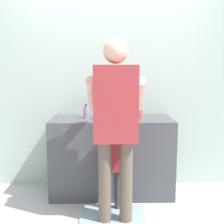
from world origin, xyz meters
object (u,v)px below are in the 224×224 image
Objects in this scene: soap_bottle at (86,112)px; toothbrush_cup at (140,114)px; adult_parent at (116,115)px; child_toddler at (112,158)px.

toothbrush_cup is at bearing -1.90° from soap_bottle.
toothbrush_cup is 0.74m from adult_parent.
child_toddler is at bearing -56.86° from soap_bottle.
adult_parent is (-0.30, -0.67, 0.09)m from toothbrush_cup.
toothbrush_cup is 0.12× the size of adult_parent.
soap_bottle is (-0.62, 0.02, 0.01)m from toothbrush_cup.
child_toddler is at bearing 95.69° from adult_parent.
soap_bottle is 0.10× the size of adult_parent.
child_toddler is at bearing -127.06° from toothbrush_cup.
toothbrush_cup reaches higher than child_toddler.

